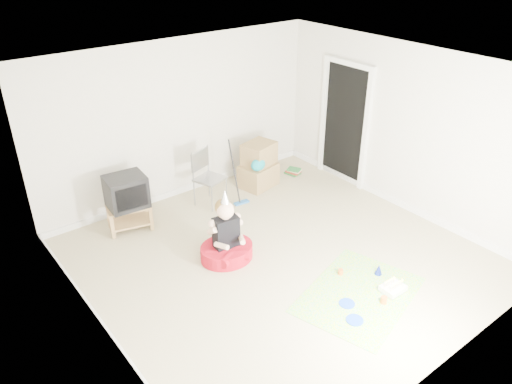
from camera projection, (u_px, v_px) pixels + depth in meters
ground at (279, 258)px, 6.93m from camera, size 5.00×5.00×0.00m
doorway_recess at (345, 125)px, 8.62m from camera, size 0.02×0.90×2.05m
tv_stand at (130, 215)px, 7.48m from camera, size 0.71×0.54×0.39m
crt_tv at (126, 192)px, 7.29m from camera, size 0.60×0.52×0.48m
folding_chair at (210, 179)px, 8.05m from camera, size 0.53×0.52×0.94m
cardboard_boxes at (259, 166)px, 8.66m from camera, size 0.70×0.60×0.78m
floor_mop at (241, 189)px, 8.14m from camera, size 0.27×0.35×1.04m
book_pile at (293, 171)px, 9.23m from camera, size 0.26×0.29×0.11m
seated_woman at (226, 244)px, 6.81m from camera, size 0.83×0.83×1.07m
party_mat at (359, 294)px, 6.23m from camera, size 1.87×1.57×0.01m
birthday_cake at (393, 289)px, 6.27m from camera, size 0.30×0.24×0.14m
blue_plate_near at (347, 304)px, 6.07m from camera, size 0.24×0.24×0.01m
blue_plate_far at (355, 320)px, 5.82m from camera, size 0.26×0.26×0.01m
orange_cup_near at (341, 272)px, 6.57m from camera, size 0.09×0.09×0.07m
orange_cup_far at (384, 300)px, 6.07m from camera, size 0.08×0.08×0.09m
blue_party_hat at (379, 269)px, 6.56m from camera, size 0.11×0.11×0.15m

